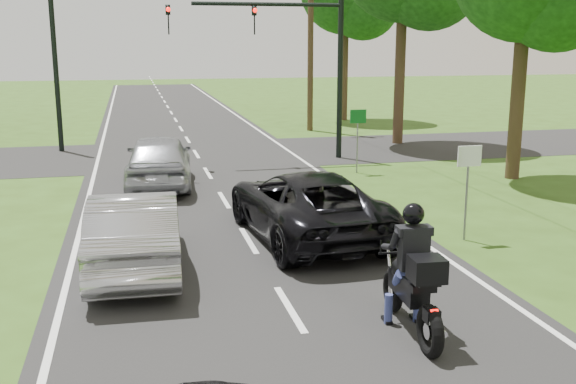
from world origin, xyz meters
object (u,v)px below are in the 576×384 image
at_px(sign_green, 358,126).
at_px(dark_suv, 306,204).
at_px(utility_pole_far, 311,25).
at_px(silver_sedan, 135,231).
at_px(traffic_signal, 291,47).
at_px(silver_suv, 159,160).
at_px(motorcycle_rider, 413,283).
at_px(sign_white, 469,170).

bearing_deg(sign_green, dark_suv, -117.15).
relative_size(dark_suv, utility_pole_far, 0.54).
height_order(silver_sedan, traffic_signal, traffic_signal).
distance_m(silver_suv, sign_green, 6.64).
xyz_separation_m(motorcycle_rider, sign_green, (3.32, 12.30, 0.80)).
bearing_deg(motorcycle_rider, utility_pole_far, 81.98).
distance_m(silver_sedan, utility_pole_far, 21.65).
bearing_deg(silver_sedan, silver_suv, -94.17).
bearing_deg(dark_suv, silver_suv, -69.43).
bearing_deg(sign_white, traffic_signal, 97.05).
height_order(traffic_signal, sign_white, traffic_signal).
distance_m(motorcycle_rider, sign_white, 5.37).
height_order(dark_suv, silver_suv, silver_suv).
height_order(motorcycle_rider, sign_white, sign_white).
relative_size(motorcycle_rider, traffic_signal, 0.37).
bearing_deg(utility_pole_far, sign_white, -94.51).
bearing_deg(traffic_signal, dark_suv, -101.41).
bearing_deg(silver_sedan, sign_green, -129.55).
relative_size(utility_pole_far, sign_white, 4.71).
xyz_separation_m(dark_suv, sign_green, (3.58, 6.98, 0.83)).
bearing_deg(silver_suv, traffic_signal, -138.77).
relative_size(silver_sedan, silver_suv, 0.97).
bearing_deg(silver_suv, silver_sedan, 88.44).
xyz_separation_m(motorcycle_rider, utility_pole_far, (4.62, 23.32, 4.28)).
bearing_deg(sign_green, utility_pole_far, 83.27).
bearing_deg(dark_suv, utility_pole_far, -110.02).
bearing_deg(silver_sedan, dark_suv, -158.13).
distance_m(silver_sedan, silver_suv, 7.68).
height_order(silver_suv, traffic_signal, traffic_signal).
distance_m(silver_sedan, sign_white, 7.20).
bearing_deg(dark_suv, sign_green, -122.00).
xyz_separation_m(silver_sedan, traffic_signal, (5.78, 11.38, 3.36)).
bearing_deg(traffic_signal, silver_suv, -143.15).
bearing_deg(silver_sedan, traffic_signal, -115.19).
xyz_separation_m(utility_pole_far, sign_white, (-1.50, -19.02, -3.49)).
relative_size(dark_suv, silver_suv, 1.14).
distance_m(dark_suv, sign_white, 3.63).
relative_size(motorcycle_rider, sign_green, 1.11).
height_order(utility_pole_far, sign_white, utility_pole_far).
xyz_separation_m(motorcycle_rider, silver_suv, (-3.24, 11.57, 0.02)).
xyz_separation_m(traffic_signal, utility_pole_far, (2.86, 8.00, 0.95)).
relative_size(motorcycle_rider, silver_sedan, 0.51).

